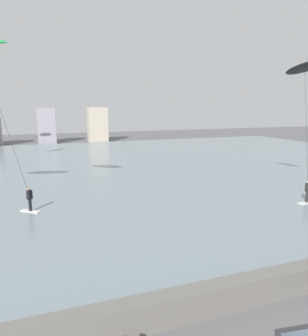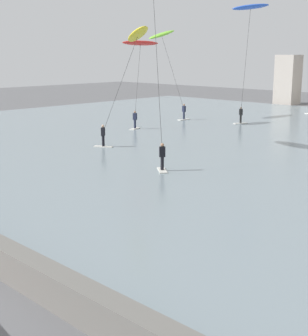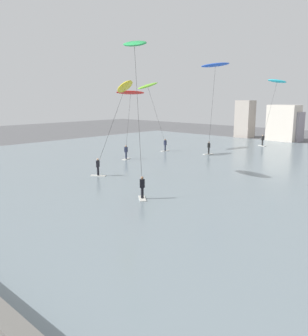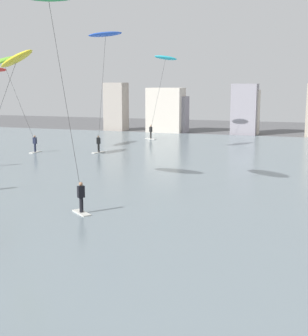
{
  "view_description": "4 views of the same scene",
  "coord_description": "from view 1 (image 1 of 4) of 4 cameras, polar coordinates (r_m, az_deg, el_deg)",
  "views": [
    {
      "loc": [
        -6.39,
        -5.07,
        7.06
      ],
      "look_at": [
        0.98,
        14.74,
        2.94
      ],
      "focal_mm": 34.76,
      "sensor_mm": 36.0,
      "label": 1
    },
    {
      "loc": [
        12.24,
        -3.33,
        6.82
      ],
      "look_at": [
        -1.3,
        10.65,
        2.27
      ],
      "focal_mm": 52.36,
      "sensor_mm": 36.0,
      "label": 2
    },
    {
      "loc": [
        10.42,
        0.01,
        7.26
      ],
      "look_at": [
        -0.6,
        11.68,
        4.02
      ],
      "focal_mm": 37.77,
      "sensor_mm": 36.0,
      "label": 3
    },
    {
      "loc": [
        4.0,
        -4.4,
        6.78
      ],
      "look_at": [
        -0.97,
        10.95,
        3.86
      ],
      "focal_mm": 51.18,
      "sensor_mm": 36.0,
      "label": 4
    }
  ],
  "objects": [
    {
      "name": "seawall_barrier",
      "position": [
        12.67,
        14.3,
        -20.42
      ],
      "size": [
        60.0,
        0.7,
        1.04
      ],
      "primitive_type": "cube",
      "color": "#66635E",
      "rests_on": "ground"
    },
    {
      "name": "kitesurfer_black",
      "position": [
        26.67,
        25.0,
        14.34
      ],
      "size": [
        1.88,
        3.95,
        10.25
      ],
      "color": "silver",
      "rests_on": "water_bay"
    },
    {
      "name": "far_shore_buildings",
      "position": [
        63.44,
        -22.57,
        6.57
      ],
      "size": [
        30.46,
        4.8,
        6.66
      ],
      "color": "#A89E93",
      "rests_on": "ground"
    },
    {
      "name": "water_bay",
      "position": [
        36.71,
        -10.0,
        -0.16
      ],
      "size": [
        84.0,
        52.0,
        0.1
      ],
      "primitive_type": "cube",
      "color": "gray",
      "rests_on": "ground"
    }
  ]
}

